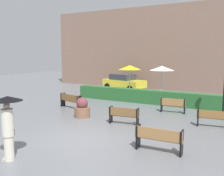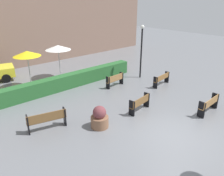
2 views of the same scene
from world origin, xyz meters
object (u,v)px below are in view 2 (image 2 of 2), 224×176
object	(u,v)px
planter_pot	(100,118)
patio_umbrella_white	(58,48)
patio_umbrella_yellow	(27,54)
bench_far_left	(47,119)
bench_mid_center	(140,103)
bench_far_right	(162,79)
bench_near_right	(209,104)
bench_back_row	(115,80)
lamp_post	(141,46)

from	to	relation	value
planter_pot	patio_umbrella_white	xyz separation A→B (m)	(2.16, 7.61, 1.94)
planter_pot	patio_umbrella_yellow	bearing A→B (deg)	93.06
bench_far_left	bench_mid_center	bearing A→B (deg)	-19.82
bench_far_right	bench_mid_center	bearing A→B (deg)	-158.76
bench_mid_center	bench_far_left	size ratio (longest dim) A/B	0.84
bench_far_left	planter_pot	world-z (taller)	planter_pot
bench_near_right	bench_mid_center	distance (m)	3.76
bench_mid_center	patio_umbrella_yellow	bearing A→B (deg)	112.60
bench_near_right	bench_back_row	xyz separation A→B (m)	(-1.18, 6.31, -0.02)
bench_mid_center	patio_umbrella_yellow	size ratio (longest dim) A/B	0.60
patio_umbrella_yellow	bench_far_right	bearing A→B (deg)	-38.81
bench_mid_center	lamp_post	world-z (taller)	lamp_post
patio_umbrella_yellow	lamp_post	bearing A→B (deg)	-26.09
bench_far_right	lamp_post	world-z (taller)	lamp_post
planter_pot	patio_umbrella_white	bearing A→B (deg)	74.19
lamp_post	bench_far_left	bearing A→B (deg)	-166.85
planter_pot	patio_umbrella_yellow	world-z (taller)	patio_umbrella_yellow
bench_far_left	lamp_post	size ratio (longest dim) A/B	0.46
bench_far_right	patio_umbrella_white	bearing A→B (deg)	126.92
bench_back_row	bench_far_right	distance (m)	3.35
bench_far_right	lamp_post	distance (m)	2.95
bench_back_row	lamp_post	distance (m)	3.41
bench_near_right	patio_umbrella_yellow	distance (m)	11.73
bench_far_left	bench_far_right	size ratio (longest dim) A/B	1.07
lamp_post	bench_mid_center	bearing A→B (deg)	-138.42
bench_mid_center	patio_umbrella_white	world-z (taller)	patio_umbrella_white
bench_back_row	patio_umbrella_white	size ratio (longest dim) A/B	0.58
bench_near_right	bench_mid_center	size ratio (longest dim) A/B	1.11
bench_near_right	bench_back_row	world-z (taller)	bench_near_right
bench_mid_center	bench_back_row	xyz separation A→B (m)	(1.50, 3.69, 0.01)
planter_pot	lamp_post	size ratio (longest dim) A/B	0.28
bench_far_right	lamp_post	xyz separation A→B (m)	(0.15, 2.20, 1.97)
bench_mid_center	bench_far_right	bearing A→B (deg)	21.24
bench_near_right	lamp_post	bearing A→B (deg)	76.02
bench_far_left	bench_far_right	bearing A→B (deg)	-0.61
bench_far_right	patio_umbrella_yellow	distance (m)	9.46
bench_mid_center	lamp_post	distance (m)	6.05
bench_mid_center	bench_far_left	world-z (taller)	bench_far_left
bench_near_right	bench_far_left	xyz separation A→B (m)	(-7.40, 4.33, 0.02)
bench_back_row	lamp_post	xyz separation A→B (m)	(2.78, 0.11, 1.96)
lamp_post	planter_pot	bearing A→B (deg)	-152.79
bench_back_row	bench_far_right	world-z (taller)	bench_back_row
patio_umbrella_yellow	bench_mid_center	bearing A→B (deg)	-67.40
bench_near_right	patio_umbrella_white	world-z (taller)	patio_umbrella_white
lamp_post	patio_umbrella_yellow	bearing A→B (deg)	153.91
bench_far_right	bench_back_row	bearing A→B (deg)	141.68
bench_mid_center	lamp_post	bearing A→B (deg)	41.58
bench_near_right	bench_back_row	size ratio (longest dim) A/B	1.15
patio_umbrella_white	lamp_post	bearing A→B (deg)	-39.82
bench_far_left	bench_back_row	bearing A→B (deg)	17.74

